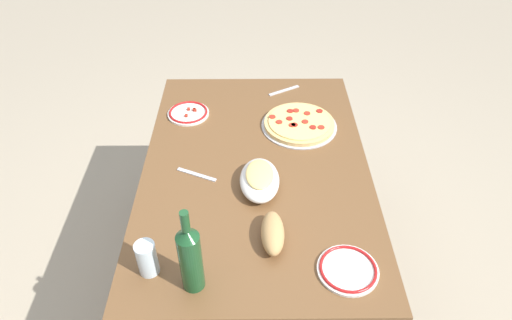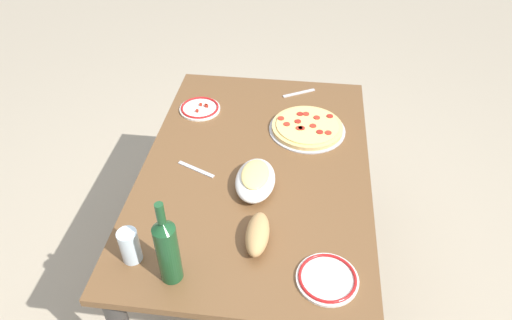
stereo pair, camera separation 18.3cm
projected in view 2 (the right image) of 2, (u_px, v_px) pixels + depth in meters
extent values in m
plane|color=tan|center=(256.00, 275.00, 2.34)|extent=(8.00, 8.00, 0.00)
cube|color=brown|center=(256.00, 168.00, 1.86)|extent=(1.36, 0.91, 0.03)
cylinder|color=#33302D|center=(201.00, 140.00, 2.61)|extent=(0.07, 0.07, 0.71)
cylinder|color=#33302D|center=(341.00, 151.00, 2.53)|extent=(0.07, 0.07, 0.71)
cylinder|color=#B7B7BC|center=(307.00, 129.00, 2.03)|extent=(0.34, 0.34, 0.01)
cylinder|color=#DBB26B|center=(307.00, 127.00, 2.03)|extent=(0.31, 0.31, 0.02)
cylinder|color=#EACC75|center=(307.00, 125.00, 2.02)|extent=(0.27, 0.27, 0.01)
cylinder|color=maroon|center=(320.00, 132.00, 1.97)|extent=(0.03, 0.03, 0.00)
cylinder|color=#B22D1E|center=(313.00, 126.00, 2.01)|extent=(0.03, 0.03, 0.00)
cylinder|color=maroon|center=(330.00, 116.00, 2.06)|extent=(0.03, 0.03, 0.00)
cylinder|color=#B22D1E|center=(328.00, 133.00, 1.97)|extent=(0.03, 0.03, 0.00)
cylinder|color=#B22D1E|center=(287.00, 124.00, 2.02)|extent=(0.03, 0.03, 0.00)
cylinder|color=#B22D1E|center=(306.00, 114.00, 2.08)|extent=(0.03, 0.03, 0.00)
cylinder|color=maroon|center=(302.00, 128.00, 1.99)|extent=(0.03, 0.03, 0.00)
cylinder|color=maroon|center=(298.00, 121.00, 2.03)|extent=(0.03, 0.03, 0.00)
cylinder|color=maroon|center=(300.00, 114.00, 2.08)|extent=(0.03, 0.03, 0.00)
cylinder|color=#B22D1E|center=(281.00, 118.00, 2.05)|extent=(0.03, 0.03, 0.00)
cylinder|color=#B22D1E|center=(299.00, 128.00, 1.99)|extent=(0.03, 0.03, 0.00)
cylinder|color=#B22D1E|center=(317.00, 118.00, 2.05)|extent=(0.03, 0.03, 0.00)
ellipsoid|color=white|center=(255.00, 180.00, 1.74)|extent=(0.24, 0.15, 0.07)
ellipsoid|color=#AD2819|center=(255.00, 178.00, 1.73)|extent=(0.20, 0.12, 0.03)
ellipsoid|color=#EACC75|center=(255.00, 174.00, 1.72)|extent=(0.17, 0.10, 0.02)
cylinder|color=#194723|center=(168.00, 254.00, 1.38)|extent=(0.07, 0.07, 0.22)
cone|color=#194723|center=(163.00, 225.00, 1.30)|extent=(0.07, 0.07, 0.03)
cylinder|color=#194723|center=(160.00, 213.00, 1.27)|extent=(0.03, 0.03, 0.07)
cylinder|color=silver|center=(130.00, 246.00, 1.47)|extent=(0.06, 0.06, 0.12)
cylinder|color=white|center=(327.00, 279.00, 1.44)|extent=(0.20, 0.20, 0.01)
torus|color=red|center=(327.00, 278.00, 1.43)|extent=(0.18, 0.18, 0.01)
cylinder|color=white|center=(200.00, 109.00, 2.15)|extent=(0.19, 0.19, 0.01)
torus|color=red|center=(200.00, 108.00, 2.15)|extent=(0.18, 0.18, 0.01)
cube|color=#AD2819|center=(207.00, 106.00, 2.15)|extent=(0.01, 0.01, 0.01)
cube|color=#AD2819|center=(206.00, 105.00, 2.16)|extent=(0.01, 0.01, 0.01)
cube|color=#AD2819|center=(197.00, 111.00, 2.12)|extent=(0.01, 0.01, 0.01)
cube|color=#AD2819|center=(201.00, 105.00, 2.16)|extent=(0.01, 0.01, 0.01)
ellipsoid|color=tan|center=(258.00, 234.00, 1.54)|extent=(0.19, 0.08, 0.07)
cube|color=#B7B7BC|center=(196.00, 169.00, 1.83)|extent=(0.08, 0.16, 0.00)
cube|color=#B7B7BC|center=(299.00, 93.00, 2.26)|extent=(0.10, 0.16, 0.00)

